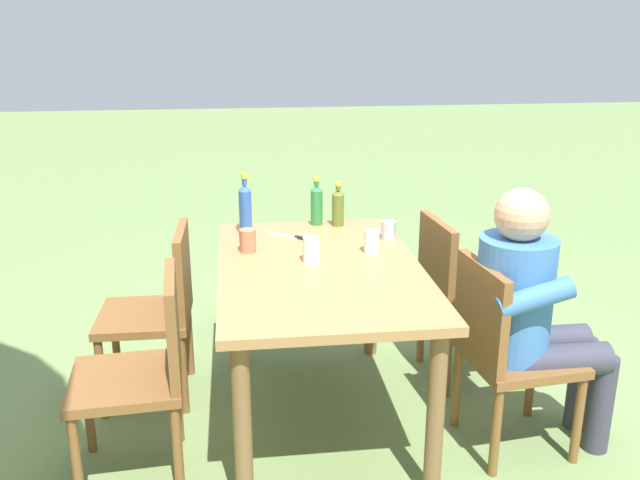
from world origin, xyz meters
TOP-DOWN VIEW (x-y plane):
  - ground_plane at (0.00, 0.00)m, footprint 24.00×24.00m
  - dining_table at (0.00, 0.00)m, footprint 1.40×0.90m
  - chair_near_left at (-0.32, -0.75)m, footprint 0.49×0.49m
  - chair_near_right at (0.31, -0.75)m, footprint 0.48×0.48m
  - chair_far_left at (-0.31, 0.75)m, footprint 0.47×0.47m
  - chair_far_right at (0.31, 0.75)m, footprint 0.45×0.45m
  - person_in_white_shirt at (-0.32, -0.86)m, footprint 0.47×0.61m
  - bottle_blue at (0.51, 0.32)m, footprint 0.06×0.06m
  - bottle_green at (0.64, -0.06)m, footprint 0.06×0.06m
  - bottle_olive at (0.61, -0.17)m, footprint 0.06×0.06m
  - cup_white at (0.05, 0.03)m, footprint 0.08×0.08m
  - cup_glass at (0.15, -0.26)m, footprint 0.07×0.07m
  - cup_steel at (0.34, -0.39)m, footprint 0.07×0.07m
  - cup_terracotta at (0.23, 0.31)m, footprint 0.08×0.08m
  - table_knife at (0.43, 0.09)m, footprint 0.17×0.20m
  - backpack_by_near_side at (1.05, 0.36)m, footprint 0.29×0.25m

SIDE VIEW (x-z plane):
  - ground_plane at x=0.00m, z-range 0.00..0.00m
  - backpack_by_near_side at x=1.05m, z-range -0.01..0.40m
  - chair_near_left at x=-0.32m, z-range 0.05..0.92m
  - chair_near_right at x=0.31m, z-range 0.05..0.92m
  - chair_far_left at x=-0.31m, z-range 0.05..0.92m
  - chair_far_right at x=0.31m, z-range 0.05..0.92m
  - person_in_white_shirt at x=-0.32m, z-range 0.07..1.25m
  - dining_table at x=0.00m, z-range 0.28..1.05m
  - table_knife at x=0.43m, z-range 0.77..0.78m
  - cup_steel at x=0.34m, z-range 0.77..0.86m
  - cup_glass at x=0.15m, z-range 0.77..0.88m
  - cup_terracotta at x=0.23m, z-range 0.77..0.88m
  - cup_white at x=0.05m, z-range 0.77..0.89m
  - bottle_olive at x=0.61m, z-range 0.76..0.99m
  - bottle_green at x=0.64m, z-range 0.76..1.01m
  - bottle_blue at x=0.51m, z-range 0.75..1.07m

